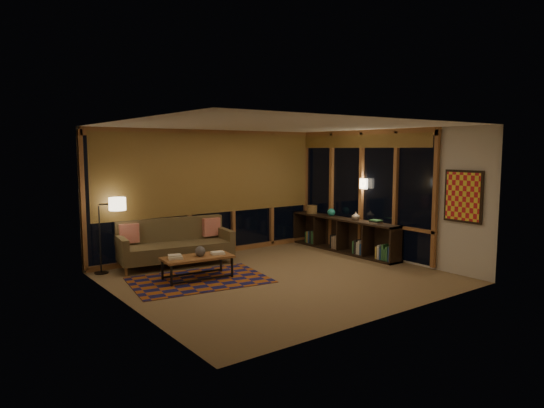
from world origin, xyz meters
TOP-DOWN VIEW (x-y plane):
  - floor at (0.00, 0.00)m, footprint 5.50×5.00m
  - ceiling at (0.00, 0.00)m, footprint 5.50×5.00m
  - walls at (0.00, 0.00)m, footprint 5.51×5.01m
  - window_wall_back at (0.00, 2.43)m, footprint 5.30×0.16m
  - window_wall_right at (2.68, 0.60)m, footprint 0.16×3.70m
  - wall_art at (2.71, -1.85)m, footprint 0.06×0.74m
  - wall_sconce at (2.62, 0.45)m, footprint 0.12×0.18m
  - sofa at (-1.10, 1.95)m, footprint 2.29×1.19m
  - pillow_left at (-1.90, 2.31)m, footprint 0.38×0.16m
  - pillow_right at (-0.23, 2.05)m, footprint 0.37×0.13m
  - area_rug at (-1.25, 0.69)m, footprint 2.53×1.88m
  - coffee_table at (-1.23, 0.78)m, footprint 1.28×0.68m
  - book_stack_a at (-1.63, 0.85)m, footprint 0.30×0.26m
  - book_stack_b at (-0.86, 0.71)m, footprint 0.29×0.26m
  - ceramic_pot at (-1.19, 0.77)m, footprint 0.21×0.21m
  - floor_lamp at (-2.48, 2.21)m, footprint 0.55×0.46m
  - bookshelf at (2.49, 0.92)m, footprint 0.40×3.04m
  - basket at (2.47, 1.96)m, footprint 0.29×0.29m
  - teal_bowl at (2.49, 1.31)m, footprint 0.21×0.21m
  - vase at (2.49, 0.54)m, footprint 0.18×0.18m
  - shelf_book_stack at (2.49, -0.03)m, footprint 0.17×0.23m

SIDE VIEW (x-z plane):
  - floor at x=0.00m, z-range -0.01..0.01m
  - area_rug at x=-1.25m, z-range 0.00..0.01m
  - coffee_table at x=-1.23m, z-range 0.00..0.41m
  - bookshelf at x=2.49m, z-range 0.00..0.76m
  - book_stack_b at x=-0.86m, z-range 0.41..0.46m
  - book_stack_a at x=-1.63m, z-range 0.41..0.48m
  - sofa at x=-1.10m, z-range 0.00..0.89m
  - ceramic_pot at x=-1.19m, z-range 0.41..0.59m
  - pillow_right at x=-0.23m, z-range 0.45..0.82m
  - pillow_left at x=-1.90m, z-range 0.45..0.82m
  - floor_lamp at x=-2.48m, z-range 0.00..1.41m
  - shelf_book_stack at x=2.49m, z-range 0.76..0.82m
  - teal_bowl at x=2.49m, z-range 0.76..0.94m
  - vase at x=2.49m, z-range 0.76..0.94m
  - basket at x=2.47m, z-range 0.76..0.95m
  - walls at x=0.00m, z-range 0.00..2.70m
  - window_wall_back at x=0.00m, z-range 0.05..2.65m
  - window_wall_right at x=2.68m, z-range 0.05..2.65m
  - wall_art at x=2.71m, z-range 0.98..1.92m
  - wall_sconce at x=2.62m, z-range 1.44..1.66m
  - ceiling at x=0.00m, z-range 2.70..2.71m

